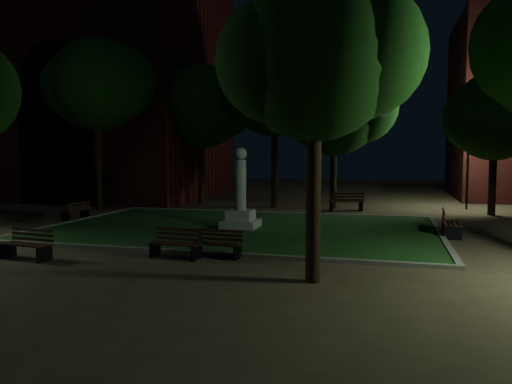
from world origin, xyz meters
TOP-DOWN VIEW (x-y plane):
  - ground at (0.00, 0.00)m, footprint 80.00×80.00m
  - lawn at (0.00, 2.00)m, footprint 15.00×10.00m
  - lawn_kerb at (0.00, 2.00)m, footprint 15.40×10.40m
  - monument at (0.00, 2.00)m, footprint 1.40×1.40m
  - building_main at (-15.86, 13.79)m, footprint 20.00×12.00m
  - tree_north_wl at (-5.00, 10.93)m, footprint 6.12×4.99m
  - tree_north_er at (2.88, 10.55)m, footprint 6.47×5.28m
  - tree_ne at (10.72, 9.52)m, footprint 5.28×4.31m
  - tree_se at (4.09, -5.34)m, footprint 4.80×3.92m
  - tree_nw at (-9.19, 6.58)m, footprint 6.01×4.90m
  - tree_far_north at (-0.39, 10.27)m, footprint 6.18×5.04m
  - lamppost_nw at (-10.11, 9.34)m, footprint 1.18×0.28m
  - lamppost_ne at (9.81, 11.90)m, footprint 1.18×0.28m
  - bench_near_left at (-0.26, -3.71)m, footprint 1.60×0.69m
  - bench_near_right at (0.89, -3.28)m, footprint 1.51×0.64m
  - bench_west_near at (-4.35, -4.95)m, footprint 1.66×0.76m
  - bench_left_side at (-8.15, 2.86)m, footprint 0.66×1.49m
  - bench_right_side at (7.92, 2.39)m, footprint 0.74×1.83m
  - bench_far_side at (3.58, 9.36)m, footprint 1.92×1.17m
  - bicycle at (-10.22, 6.23)m, footprint 1.83×1.50m

SIDE VIEW (x-z plane):
  - ground at x=0.00m, z-range 0.00..0.00m
  - lawn at x=0.00m, z-range 0.00..0.08m
  - lawn_kerb at x=0.00m, z-range 0.00..0.12m
  - bench_left_side at x=-8.15m, z-range -0.02..0.77m
  - bench_near_right at x=0.89m, z-range -0.02..0.78m
  - bench_near_left at x=-0.26m, z-range -0.02..0.83m
  - bench_west_near at x=-4.35m, z-range -0.03..0.85m
  - bench_right_side at x=7.92m, z-range -0.03..0.95m
  - bench_far_side at x=3.58m, z-range -0.03..0.96m
  - bicycle at x=-10.22m, z-range 0.00..0.94m
  - monument at x=0.00m, z-range -0.64..2.56m
  - lamppost_nw at x=-10.11m, z-range 0.88..5.21m
  - lamppost_ne at x=9.81m, z-range 0.91..5.62m
  - tree_ne at x=10.72m, z-range 1.33..8.31m
  - tree_se at x=4.09m, z-range 1.66..8.91m
  - tree_north_er at x=2.88m, z-range 1.45..9.62m
  - tree_north_wl at x=-5.00m, z-range 1.64..9.92m
  - tree_far_north at x=-0.39m, z-range 1.96..10.93m
  - tree_nw at x=-9.19m, z-range 2.10..11.21m
  - building_main at x=-15.86m, z-range -0.12..14.88m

